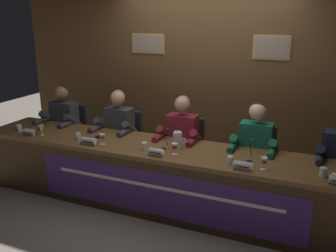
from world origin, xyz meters
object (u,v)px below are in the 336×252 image
object	(u,v)px
chair_left	(125,145)
nameplate_right	(243,166)
panelist_far_left	(61,123)
microphone_center	(165,142)
conference_table	(164,169)
panelist_right	(254,149)
nameplate_left	(88,141)
microphone_left	(99,131)
panelist_center	(180,139)
panelist_left	(116,130)
water_pitcher_central	(178,140)
water_cup_far_right	(323,172)
water_cup_right	(230,161)
water_cup_center	(144,146)
juice_glass_left	(103,137)
microphone_right	(250,154)
juice_glass_far_left	(41,128)
chair_right	(256,165)
juice_glass_center	(175,147)
chair_far_left	(71,137)
water_cup_left	(78,137)
microphone_far_left	(43,123)
nameplate_center	(156,152)
juice_glass_right	(264,161)
chair_center	(186,154)

from	to	relation	value
chair_left	nameplate_right	xyz separation A→B (m)	(1.79, -0.87, 0.33)
panelist_far_left	microphone_center	distance (m)	1.81
conference_table	panelist_far_left	size ratio (longest dim) A/B	3.86
conference_table	panelist_right	bearing A→B (deg)	29.29
nameplate_left	nameplate_right	bearing A→B (deg)	-0.83
microphone_left	panelist_center	distance (m)	0.99
panelist_left	water_pitcher_central	world-z (taller)	panelist_left
chair_left	water_cup_far_right	bearing A→B (deg)	-16.24
conference_table	nameplate_right	size ratio (longest dim) A/B	26.14
microphone_left	water_cup_right	distance (m)	1.68
microphone_center	water_cup_center	bearing A→B (deg)	-148.47
juice_glass_left	nameplate_right	distance (m)	1.63
water_cup_right	microphone_right	distance (m)	0.23
juice_glass_far_left	panelist_right	distance (m)	2.56
nameplate_right	water_pitcher_central	xyz separation A→B (m)	(-0.79, 0.31, 0.05)
chair_right	panelist_far_left	bearing A→B (deg)	-175.73
chair_left	nameplate_left	xyz separation A→B (m)	(0.01, -0.85, 0.33)
panelist_left	juice_glass_center	distance (m)	1.18
juice_glass_far_left	panelist_right	world-z (taller)	panelist_right
chair_far_left	water_cup_left	size ratio (longest dim) A/B	10.60
microphone_left	chair_right	size ratio (longest dim) A/B	0.24
chair_far_left	juice_glass_far_left	xyz separation A→B (m)	(0.17, -0.77, 0.38)
panelist_far_left	juice_glass_center	distance (m)	2.00
chair_left	juice_glass_far_left	bearing A→B (deg)	-132.87
panelist_right	microphone_right	world-z (taller)	panelist_right
microphone_center	microphone_left	bearing A→B (deg)	175.98
panelist_center	microphone_right	size ratio (longest dim) A/B	5.68
nameplate_right	microphone_far_left	bearing A→B (deg)	173.46
chair_right	nameplate_right	size ratio (longest dim) A/B	4.96
juice_glass_far_left	juice_glass_left	distance (m)	0.88
nameplate_center	chair_right	size ratio (longest dim) A/B	0.19
chair_far_left	microphone_left	size ratio (longest dim) A/B	4.17
juice_glass_far_left	nameplate_left	distance (m)	0.74
water_cup_far_right	water_pitcher_central	distance (m)	1.51
juice_glass_center	water_pitcher_central	world-z (taller)	water_pitcher_central
nameplate_center	juice_glass_right	xyz separation A→B (m)	(1.10, 0.08, 0.05)
juice_glass_far_left	water_cup_right	world-z (taller)	juice_glass_far_left
panelist_center	water_cup_far_right	bearing A→B (deg)	-18.18
microphone_far_left	panelist_left	world-z (taller)	panelist_left
chair_center	chair_left	bearing A→B (deg)	180.00
panelist_center	water_pitcher_central	size ratio (longest dim) A/B	5.85
water_cup_left	water_pitcher_central	bearing A→B (deg)	9.22
microphone_far_left	juice_glass_right	size ratio (longest dim) A/B	1.74
chair_left	microphone_left	distance (m)	0.67
nameplate_center	juice_glass_center	world-z (taller)	juice_glass_center
chair_left	microphone_left	xyz separation A→B (m)	(-0.02, -0.57, 0.36)
panelist_left	water_cup_center	distance (m)	0.87
panelist_left	water_cup_right	size ratio (longest dim) A/B	14.45
nameplate_left	panelist_right	size ratio (longest dim) A/B	0.16
chair_right	panelist_center	bearing A→B (deg)	-167.36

